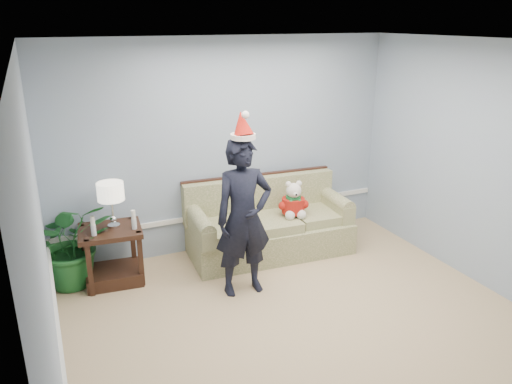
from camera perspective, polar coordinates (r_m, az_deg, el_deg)
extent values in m
cube|color=tan|center=(4.89, 7.95, -17.28)|extent=(4.50, 5.00, 0.02)
cube|color=white|center=(3.95, 9.82, 16.41)|extent=(4.50, 5.00, 0.02)
cube|color=#8AA0B0|center=(6.38, -3.45, 5.27)|extent=(4.50, 0.02, 2.70)
cube|color=#8AA0B0|center=(3.63, -23.19, -7.52)|extent=(0.02, 5.00, 2.70)
cube|color=white|center=(6.63, -3.21, -2.34)|extent=(4.48, 0.03, 0.06)
cube|color=white|center=(4.09, -21.09, -18.84)|extent=(0.03, 4.98, 0.06)
cube|color=#566932|center=(6.47, 1.61, -5.33)|extent=(2.10, 1.01, 0.39)
cube|color=#566932|center=(6.10, -3.55, -4.34)|extent=(0.65, 0.74, 0.12)
cube|color=#566932|center=(6.33, 1.82, -3.41)|extent=(0.65, 0.74, 0.12)
cube|color=#566932|center=(6.62, 6.77, -2.52)|extent=(0.65, 0.74, 0.12)
cube|color=#566932|center=(6.58, 0.39, -0.52)|extent=(2.05, 0.32, 0.55)
cube|color=black|center=(6.55, 0.15, 1.91)|extent=(2.05, 0.19, 0.05)
cube|color=#566932|center=(6.03, -6.42, -4.12)|extent=(0.23, 0.89, 0.23)
cube|color=#566932|center=(6.78, 8.77, -1.52)|extent=(0.23, 0.89, 0.23)
cube|color=#331D12|center=(5.84, -16.36, -4.29)|extent=(0.74, 0.64, 0.06)
cube|color=#331D12|center=(6.07, -15.86, -9.11)|extent=(0.66, 0.57, 0.15)
cube|color=#331D12|center=(5.74, -18.47, -8.27)|extent=(0.06, 0.06, 0.66)
cube|color=#331D12|center=(5.80, -13.04, -7.45)|extent=(0.06, 0.06, 0.66)
cube|color=#331D12|center=(6.14, -18.95, -6.49)|extent=(0.06, 0.06, 0.66)
cube|color=#331D12|center=(6.19, -13.88, -5.74)|extent=(0.06, 0.06, 0.66)
cylinder|color=silver|center=(5.86, -15.92, -3.72)|extent=(0.14, 0.14, 0.03)
sphere|color=silver|center=(5.83, -15.99, -3.01)|extent=(0.08, 0.08, 0.08)
cylinder|color=silver|center=(5.78, -16.11, -1.83)|extent=(0.02, 0.02, 0.29)
cylinder|color=silver|center=(5.72, -16.29, 0.06)|extent=(0.29, 0.29, 0.20)
cylinder|color=silver|center=(5.68, -18.07, -4.17)|extent=(0.06, 0.06, 0.12)
cylinder|color=white|center=(5.64, -18.18, -3.14)|extent=(0.05, 0.05, 0.10)
cylinder|color=silver|center=(5.73, -13.76, -3.55)|extent=(0.06, 0.06, 0.12)
cylinder|color=white|center=(5.69, -13.85, -2.52)|extent=(0.05, 0.05, 0.10)
imported|color=#1B5B24|center=(5.98, -20.37, -5.47)|extent=(0.94, 0.83, 1.02)
imported|color=black|center=(5.33, -1.42, -2.97)|extent=(0.65, 0.43, 1.74)
cylinder|color=silver|center=(5.06, -1.50, 6.38)|extent=(0.27, 0.27, 0.05)
cone|color=#A81113|center=(5.05, -1.61, 7.86)|extent=(0.23, 0.29, 0.30)
sphere|color=silver|center=(4.95, -1.22, 8.81)|extent=(0.08, 0.08, 0.08)
sphere|color=silver|center=(6.35, 4.27, -1.53)|extent=(0.27, 0.27, 0.27)
cylinder|color=#A81113|center=(6.35, 4.27, -1.53)|extent=(0.34, 0.34, 0.19)
cylinder|color=#176731|center=(6.31, 4.29, -0.62)|extent=(0.23, 0.23, 0.03)
sphere|color=silver|center=(6.24, 4.20, -2.72)|extent=(0.12, 0.12, 0.12)
sphere|color=silver|center=(6.31, 5.37, -2.51)|extent=(0.12, 0.12, 0.12)
sphere|color=silver|center=(6.27, 4.36, 0.17)|extent=(0.19, 0.19, 0.19)
sphere|color=black|center=(6.18, 4.86, -0.29)|extent=(0.03, 0.03, 0.03)
sphere|color=silver|center=(6.22, 3.79, 0.85)|extent=(0.07, 0.07, 0.07)
sphere|color=silver|center=(6.28, 4.88, 1.01)|extent=(0.07, 0.07, 0.07)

